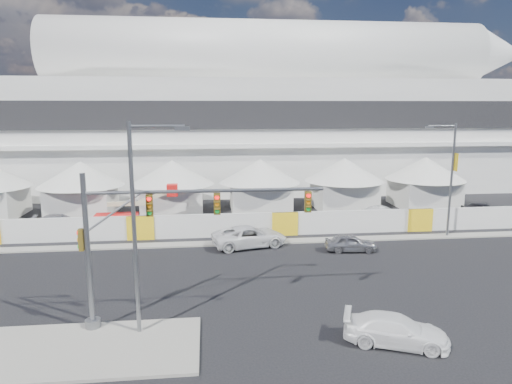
{
  "coord_description": "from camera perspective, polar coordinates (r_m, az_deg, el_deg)",
  "views": [
    {
      "loc": [
        -0.51,
        -22.56,
        10.9
      ],
      "look_at": [
        3.05,
        10.0,
        4.65
      ],
      "focal_mm": 32.0,
      "sensor_mm": 36.0,
      "label": 1
    }
  ],
  "objects": [
    {
      "name": "stadium",
      "position": [
        64.74,
        1.97,
        9.51
      ],
      "size": [
        80.0,
        24.8,
        21.98
      ],
      "color": "silver",
      "rests_on": "ground"
    },
    {
      "name": "median_island",
      "position": [
        23.02,
        -20.26,
        -17.97
      ],
      "size": [
        10.0,
        5.0,
        0.15
      ],
      "primitive_type": "cube",
      "color": "gray",
      "rests_on": "ground"
    },
    {
      "name": "tent_row",
      "position": [
        47.21,
        -4.94,
        1.31
      ],
      "size": [
        53.4,
        8.4,
        5.4
      ],
      "color": "silver",
      "rests_on": "ground"
    },
    {
      "name": "pickup_near",
      "position": [
        22.91,
        17.09,
        -16.18
      ],
      "size": [
        3.46,
        5.13,
        1.38
      ],
      "primitive_type": "imported",
      "rotation": [
        0.0,
        0.0,
        1.22
      ],
      "color": "white",
      "rests_on": "ground"
    },
    {
      "name": "streetlight_median",
      "position": [
        21.7,
        -14.38,
        -2.81
      ],
      "size": [
        2.78,
        0.28,
        10.06
      ],
      "color": "gray",
      "rests_on": "median_island"
    },
    {
      "name": "lot_car_a",
      "position": [
        45.23,
        15.71,
        -2.66
      ],
      "size": [
        2.21,
        4.39,
        1.38
      ],
      "primitive_type": "imported",
      "rotation": [
        0.0,
        0.0,
        1.39
      ],
      "color": "silver",
      "rests_on": "ground"
    },
    {
      "name": "pickup_curb",
      "position": [
        35.81,
        -0.82,
        -5.57
      ],
      "size": [
        3.9,
        6.27,
        1.62
      ],
      "primitive_type": "imported",
      "rotation": [
        0.0,
        0.0,
        1.79
      ],
      "color": "white",
      "rests_on": "ground"
    },
    {
      "name": "lot_car_b",
      "position": [
        50.68,
        26.58,
        -1.95
      ],
      "size": [
        2.5,
        4.47,
        1.44
      ],
      "primitive_type": "imported",
      "rotation": [
        0.0,
        0.0,
        1.37
      ],
      "color": "black",
      "rests_on": "ground"
    },
    {
      "name": "traffic_mast",
      "position": [
        22.73,
        -14.28,
        -5.92
      ],
      "size": [
        11.77,
        0.75,
        7.67
      ],
      "color": "gray",
      "rests_on": "median_island"
    },
    {
      "name": "boom_lift",
      "position": [
        43.21,
        -16.12,
        -2.85
      ],
      "size": [
        7.49,
        1.75,
        3.82
      ],
      "rotation": [
        0.0,
        0.0,
        0.01
      ],
      "color": "red",
      "rests_on": "ground"
    },
    {
      "name": "hoarding_fence",
      "position": [
        38.91,
        3.61,
        -3.97
      ],
      "size": [
        70.0,
        0.25,
        2.0
      ],
      "primitive_type": "cube",
      "color": "silver",
      "rests_on": "ground"
    },
    {
      "name": "ground",
      "position": [
        25.06,
        -4.61,
        -15.02
      ],
      "size": [
        160.0,
        160.0,
        0.0
      ],
      "primitive_type": "plane",
      "color": "black",
      "rests_on": "ground"
    },
    {
      "name": "streetlight_curb",
      "position": [
        40.64,
        23.03,
        2.3
      ],
      "size": [
        2.81,
        0.63,
        9.48
      ],
      "color": "slate",
      "rests_on": "ground"
    },
    {
      "name": "sedan_silver",
      "position": [
        35.44,
        11.73,
        -6.24
      ],
      "size": [
        1.94,
        3.98,
        1.31
      ],
      "primitive_type": "imported",
      "rotation": [
        0.0,
        0.0,
        1.46
      ],
      "color": "#999A9E",
      "rests_on": "ground"
    },
    {
      "name": "lot_car_c",
      "position": [
        44.43,
        -23.28,
        -3.43
      ],
      "size": [
        2.4,
        4.73,
        1.31
      ],
      "primitive_type": "imported",
      "rotation": [
        0.0,
        0.0,
        1.7
      ],
      "color": "silver",
      "rests_on": "ground"
    },
    {
      "name": "far_curb",
      "position": [
        42.04,
        23.31,
        -5.05
      ],
      "size": [
        80.0,
        1.2,
        0.12
      ],
      "primitive_type": "cube",
      "color": "gray",
      "rests_on": "ground"
    }
  ]
}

